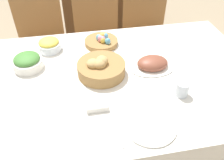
{
  "coord_description": "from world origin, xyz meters",
  "views": [
    {
      "loc": [
        -0.21,
        -1.06,
        1.64
      ],
      "look_at": [
        -0.03,
        -0.08,
        0.79
      ],
      "focal_mm": 38.0,
      "sensor_mm": 36.0,
      "label": 1
    }
  ],
  "objects_px": {
    "chair_far_right": "(146,32)",
    "fork": "(119,130)",
    "green_salad_bowl": "(27,62)",
    "dinner_plate": "(150,125)",
    "spoon": "(186,120)",
    "egg_basket": "(102,41)",
    "knife": "(180,121)",
    "ham_platter": "(152,64)",
    "drinking_cup": "(182,89)",
    "chair_far_left": "(42,41)",
    "sideboard": "(112,4)",
    "butter_dish": "(97,106)",
    "pineapple_bowl": "(49,45)",
    "bread_basket": "(101,68)",
    "chair_far_center": "(98,36)"
  },
  "relations": [
    {
      "from": "chair_far_left",
      "to": "green_salad_bowl",
      "type": "relative_size",
      "value": 5.05
    },
    {
      "from": "chair_far_center",
      "to": "drinking_cup",
      "type": "bearing_deg",
      "value": -75.94
    },
    {
      "from": "chair_far_right",
      "to": "green_salad_bowl",
      "type": "xyz_separation_m",
      "value": [
        -0.99,
        -0.72,
        0.29
      ]
    },
    {
      "from": "knife",
      "to": "sideboard",
      "type": "bearing_deg",
      "value": 88.88
    },
    {
      "from": "drinking_cup",
      "to": "spoon",
      "type": "bearing_deg",
      "value": -105.19
    },
    {
      "from": "chair_far_right",
      "to": "sideboard",
      "type": "height_order",
      "value": "sideboard"
    },
    {
      "from": "butter_dish",
      "to": "sideboard",
      "type": "bearing_deg",
      "value": 77.07
    },
    {
      "from": "sideboard",
      "to": "egg_basket",
      "type": "distance_m",
      "value": 1.34
    },
    {
      "from": "dinner_plate",
      "to": "fork",
      "type": "relative_size",
      "value": 1.27
    },
    {
      "from": "green_salad_bowl",
      "to": "dinner_plate",
      "type": "distance_m",
      "value": 0.83
    },
    {
      "from": "chair_far_center",
      "to": "dinner_plate",
      "type": "height_order",
      "value": "chair_far_center"
    },
    {
      "from": "green_salad_bowl",
      "to": "dinner_plate",
      "type": "height_order",
      "value": "green_salad_bowl"
    },
    {
      "from": "bread_basket",
      "to": "knife",
      "type": "xyz_separation_m",
      "value": [
        0.32,
        -0.43,
        -0.04
      ]
    },
    {
      "from": "knife",
      "to": "drinking_cup",
      "type": "bearing_deg",
      "value": 66.3
    },
    {
      "from": "dinner_plate",
      "to": "pineapple_bowl",
      "type": "bearing_deg",
      "value": 122.24
    },
    {
      "from": "ham_platter",
      "to": "pineapple_bowl",
      "type": "bearing_deg",
      "value": 153.14
    },
    {
      "from": "chair_far_center",
      "to": "egg_basket",
      "type": "bearing_deg",
      "value": -95.6
    },
    {
      "from": "chair_far_right",
      "to": "fork",
      "type": "distance_m",
      "value": 1.42
    },
    {
      "from": "chair_far_right",
      "to": "butter_dish",
      "type": "relative_size",
      "value": 8.38
    },
    {
      "from": "chair_far_right",
      "to": "fork",
      "type": "relative_size",
      "value": 4.71
    },
    {
      "from": "spoon",
      "to": "green_salad_bowl",
      "type": "bearing_deg",
      "value": 143.48
    },
    {
      "from": "sideboard",
      "to": "drinking_cup",
      "type": "xyz_separation_m",
      "value": [
        0.03,
        -1.85,
        0.3
      ]
    },
    {
      "from": "ham_platter",
      "to": "spoon",
      "type": "height_order",
      "value": "ham_platter"
    },
    {
      "from": "pineapple_bowl",
      "to": "drinking_cup",
      "type": "bearing_deg",
      "value": -39.34
    },
    {
      "from": "sideboard",
      "to": "butter_dish",
      "type": "relative_size",
      "value": 10.52
    },
    {
      "from": "chair_far_left",
      "to": "pineapple_bowl",
      "type": "bearing_deg",
      "value": -82.06
    },
    {
      "from": "pineapple_bowl",
      "to": "fork",
      "type": "distance_m",
      "value": 0.81
    },
    {
      "from": "chair_far_right",
      "to": "sideboard",
      "type": "relative_size",
      "value": 0.8
    },
    {
      "from": "drinking_cup",
      "to": "butter_dish",
      "type": "bearing_deg",
      "value": -178.03
    },
    {
      "from": "knife",
      "to": "drinking_cup",
      "type": "xyz_separation_m",
      "value": [
        0.08,
        0.17,
        0.04
      ]
    },
    {
      "from": "chair_far_center",
      "to": "sideboard",
      "type": "bearing_deg",
      "value": 68.68
    },
    {
      "from": "chair_far_right",
      "to": "dinner_plate",
      "type": "distance_m",
      "value": 1.37
    },
    {
      "from": "chair_far_center",
      "to": "green_salad_bowl",
      "type": "xyz_separation_m",
      "value": [
        -0.52,
        -0.72,
        0.29
      ]
    },
    {
      "from": "pineapple_bowl",
      "to": "green_salad_bowl",
      "type": "bearing_deg",
      "value": -125.49
    },
    {
      "from": "chair_far_center",
      "to": "egg_basket",
      "type": "distance_m",
      "value": 0.6
    },
    {
      "from": "egg_basket",
      "to": "fork",
      "type": "xyz_separation_m",
      "value": [
        -0.03,
        -0.75,
        -0.02
      ]
    },
    {
      "from": "dinner_plate",
      "to": "spoon",
      "type": "xyz_separation_m",
      "value": [
        0.18,
        -0.0,
        -0.0
      ]
    },
    {
      "from": "chair_far_right",
      "to": "pineapple_bowl",
      "type": "bearing_deg",
      "value": -145.98
    },
    {
      "from": "chair_far_center",
      "to": "spoon",
      "type": "xyz_separation_m",
      "value": [
        0.25,
        -1.29,
        0.25
      ]
    },
    {
      "from": "egg_basket",
      "to": "green_salad_bowl",
      "type": "bearing_deg",
      "value": -159.43
    },
    {
      "from": "ham_platter",
      "to": "green_salad_bowl",
      "type": "relative_size",
      "value": 1.59
    },
    {
      "from": "pineapple_bowl",
      "to": "spoon",
      "type": "bearing_deg",
      "value": -48.93
    },
    {
      "from": "egg_basket",
      "to": "knife",
      "type": "distance_m",
      "value": 0.8
    },
    {
      "from": "dinner_plate",
      "to": "spoon",
      "type": "bearing_deg",
      "value": -0.0
    },
    {
      "from": "ham_platter",
      "to": "dinner_plate",
      "type": "distance_m",
      "value": 0.46
    },
    {
      "from": "chair_far_center",
      "to": "drinking_cup",
      "type": "distance_m",
      "value": 1.19
    },
    {
      "from": "sideboard",
      "to": "butter_dish",
      "type": "height_order",
      "value": "sideboard"
    },
    {
      "from": "dinner_plate",
      "to": "fork",
      "type": "bearing_deg",
      "value": -180.0
    },
    {
      "from": "chair_far_left",
      "to": "green_salad_bowl",
      "type": "xyz_separation_m",
      "value": [
        -0.01,
        -0.72,
        0.29
      ]
    },
    {
      "from": "fork",
      "to": "spoon",
      "type": "xyz_separation_m",
      "value": [
        0.33,
        0.0,
        0.0
      ]
    }
  ]
}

